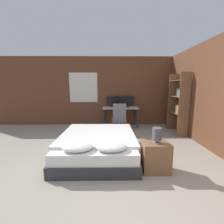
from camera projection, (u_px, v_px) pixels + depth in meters
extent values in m
plane|color=#9E9384|center=(132.00, 194.00, 2.17)|extent=(20.00, 20.00, 0.00)
cube|color=brown|center=(118.00, 92.00, 6.01)|extent=(12.00, 0.06, 2.70)
cube|color=silver|center=(83.00, 88.00, 5.93)|extent=(1.10, 0.01, 1.16)
cube|color=#A3B2CC|center=(83.00, 88.00, 5.93)|extent=(1.02, 0.01, 1.08)
cube|color=brown|center=(216.00, 95.00, 3.45)|extent=(0.06, 12.00, 2.70)
cube|color=#2D2D33|center=(98.00, 150.00, 3.45)|extent=(1.62, 1.99, 0.22)
cube|color=white|center=(98.00, 141.00, 3.41)|extent=(1.56, 1.93, 0.21)
cube|color=white|center=(98.00, 134.00, 3.51)|extent=(1.66, 1.67, 0.05)
ellipsoid|color=white|center=(77.00, 147.00, 2.64)|extent=(0.55, 0.38, 0.13)
ellipsoid|color=white|center=(111.00, 147.00, 2.65)|extent=(0.55, 0.38, 0.13)
cube|color=brown|center=(156.00, 157.00, 2.73)|extent=(0.49, 0.34, 0.54)
cylinder|color=gray|center=(156.00, 143.00, 2.68)|extent=(0.13, 0.13, 0.01)
cylinder|color=gray|center=(157.00, 141.00, 2.68)|extent=(0.02, 0.02, 0.05)
cylinder|color=#4C4C51|center=(157.00, 134.00, 2.66)|extent=(0.16, 0.16, 0.22)
cube|color=beige|center=(120.00, 108.00, 5.74)|extent=(1.34, 0.61, 0.03)
cylinder|color=#2D2D33|center=(104.00, 119.00, 5.55)|extent=(0.05, 0.05, 0.73)
cylinder|color=#2D2D33|center=(138.00, 119.00, 5.56)|extent=(0.05, 0.05, 0.73)
cylinder|color=#2D2D33|center=(105.00, 116.00, 6.05)|extent=(0.05, 0.05, 0.73)
cylinder|color=#2D2D33|center=(135.00, 116.00, 6.06)|extent=(0.05, 0.05, 0.73)
cylinder|color=black|center=(113.00, 107.00, 5.94)|extent=(0.16, 0.16, 0.01)
cylinder|color=black|center=(113.00, 105.00, 5.93)|extent=(0.03, 0.03, 0.09)
cube|color=black|center=(113.00, 100.00, 5.90)|extent=(0.52, 0.03, 0.30)
cube|color=black|center=(113.00, 100.00, 5.88)|extent=(0.49, 0.00, 0.27)
cylinder|color=black|center=(127.00, 107.00, 5.94)|extent=(0.16, 0.16, 0.01)
cylinder|color=black|center=(127.00, 105.00, 5.94)|extent=(0.03, 0.03, 0.09)
cube|color=black|center=(127.00, 100.00, 5.90)|extent=(0.52, 0.03, 0.30)
cube|color=black|center=(127.00, 100.00, 5.89)|extent=(0.49, 0.00, 0.27)
cube|color=black|center=(121.00, 108.00, 5.54)|extent=(0.36, 0.13, 0.02)
ellipsoid|color=black|center=(128.00, 108.00, 5.54)|extent=(0.07, 0.05, 0.04)
cylinder|color=black|center=(119.00, 131.00, 5.21)|extent=(0.52, 0.52, 0.04)
cylinder|color=gray|center=(119.00, 126.00, 5.18)|extent=(0.05, 0.05, 0.33)
cube|color=slate|center=(119.00, 120.00, 5.15)|extent=(0.48, 0.48, 0.07)
cube|color=slate|center=(119.00, 112.00, 4.88)|extent=(0.43, 0.05, 0.55)
cube|color=brown|center=(184.00, 105.00, 4.51)|extent=(0.34, 0.02, 1.98)
cube|color=brown|center=(173.00, 102.00, 5.34)|extent=(0.34, 0.02, 1.98)
cube|color=brown|center=(177.00, 113.00, 4.98)|extent=(0.34, 0.82, 0.02)
cube|color=brown|center=(179.00, 96.00, 4.89)|extent=(0.34, 0.82, 0.02)
cube|color=brown|center=(180.00, 80.00, 4.80)|extent=(0.34, 0.82, 0.02)
cube|color=#B2332D|center=(183.00, 111.00, 4.58)|extent=(0.28, 0.03, 0.19)
cube|color=#7A387F|center=(183.00, 111.00, 4.62)|extent=(0.28, 0.04, 0.20)
cube|color=orange|center=(182.00, 110.00, 4.66)|extent=(0.28, 0.03, 0.24)
cube|color=gold|center=(181.00, 110.00, 4.70)|extent=(0.28, 0.04, 0.26)
cube|color=#7A387F|center=(181.00, 110.00, 4.74)|extent=(0.28, 0.03, 0.24)
cube|color=#337042|center=(180.00, 109.00, 4.79)|extent=(0.28, 0.04, 0.26)
cube|color=#337042|center=(185.00, 93.00, 4.49)|extent=(0.28, 0.04, 0.26)
cube|color=gold|center=(184.00, 94.00, 4.54)|extent=(0.28, 0.03, 0.18)
cube|color=teal|center=(183.00, 93.00, 4.58)|extent=(0.28, 0.04, 0.23)
cube|color=teal|center=(182.00, 94.00, 4.63)|extent=(0.28, 0.03, 0.19)
cube|color=teal|center=(182.00, 93.00, 4.66)|extent=(0.28, 0.02, 0.25)
cube|color=#337042|center=(181.00, 94.00, 4.69)|extent=(0.28, 0.02, 0.18)
cube|color=#28282D|center=(181.00, 93.00, 4.73)|extent=(0.28, 0.04, 0.23)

